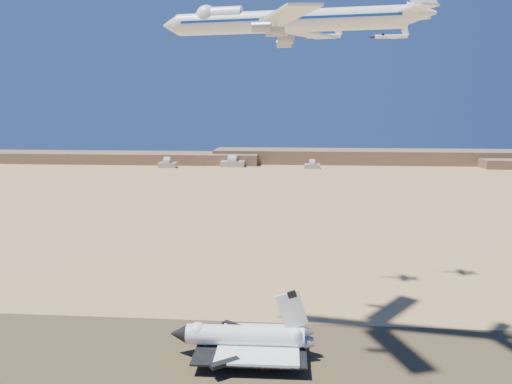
# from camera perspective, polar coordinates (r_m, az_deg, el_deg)

# --- Properties ---
(ground) EXTENTS (1200.00, 1200.00, 0.00)m
(ground) POSITION_cam_1_polar(r_m,az_deg,el_deg) (159.15, -3.45, -18.24)
(ground) COLOR tan
(ground) RESTS_ON ground
(runway) EXTENTS (600.00, 50.00, 0.06)m
(runway) POSITION_cam_1_polar(r_m,az_deg,el_deg) (159.13, -3.45, -18.23)
(runway) COLOR #4F3F27
(runway) RESTS_ON ground
(ridgeline) EXTENTS (960.00, 90.00, 18.00)m
(ridgeline) POSITION_cam_1_polar(r_m,az_deg,el_deg) (671.34, 8.47, 3.83)
(ridgeline) COLOR brown
(ridgeline) RESTS_ON ground
(hangars) EXTENTS (200.50, 29.50, 30.00)m
(hangars) POSITION_cam_1_polar(r_m,az_deg,el_deg) (627.25, -3.13, 3.26)
(hangars) COLOR #A8A495
(hangars) RESTS_ON ground
(shuttle) EXTENTS (43.31, 26.80, 21.38)m
(shuttle) POSITION_cam_1_polar(r_m,az_deg,el_deg) (156.61, -1.39, -16.36)
(shuttle) COLOR white
(shuttle) RESTS_ON runway
(carrier_747) EXTENTS (81.68, 62.47, 20.27)m
(carrier_747) POSITION_cam_1_polar(r_m,az_deg,el_deg) (156.61, 2.73, 18.91)
(carrier_747) COLOR white
(crew_a) EXTENTS (0.47, 0.67, 1.75)m
(crew_a) POSITION_cam_1_polar(r_m,az_deg,el_deg) (152.30, 0.61, -19.19)
(crew_a) COLOR orange
(crew_a) RESTS_ON runway
(crew_b) EXTENTS (1.00, 1.04, 1.89)m
(crew_b) POSITION_cam_1_polar(r_m,az_deg,el_deg) (150.97, 0.77, -19.44)
(crew_b) COLOR orange
(crew_b) RESTS_ON runway
(crew_c) EXTENTS (1.07, 1.21, 1.85)m
(crew_c) POSITION_cam_1_polar(r_m,az_deg,el_deg) (151.14, 1.30, -19.41)
(crew_c) COLOR orange
(crew_c) RESTS_ON runway
(chase_jet_e) EXTENTS (16.63, 9.03, 4.14)m
(chase_jet_e) POSITION_cam_1_polar(r_m,az_deg,el_deg) (207.12, 7.64, 17.26)
(chase_jet_e) COLOR white
(chase_jet_f) EXTENTS (16.47, 8.85, 4.10)m
(chase_jet_f) POSITION_cam_1_polar(r_m,az_deg,el_deg) (219.86, 15.08, 16.80)
(chase_jet_f) COLOR white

